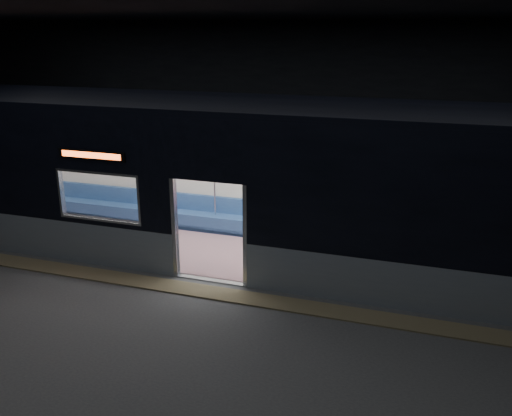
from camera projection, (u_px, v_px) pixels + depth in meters
The scene contains 7 objects.
station_floor at pixel (188, 305), 9.80m from camera, with size 24.00×14.00×0.01m, color #47494C.
station_envelope at pixel (179, 100), 8.65m from camera, with size 24.00×14.00×5.00m.
tactile_strip at pixel (201, 291), 10.29m from camera, with size 22.80×0.50×0.03m, color #8C7F59.
metro_car at pixel (236, 173), 11.51m from camera, with size 18.00×3.04×3.35m.
passenger at pixel (286, 211), 12.51m from camera, with size 0.37×0.63×1.29m.
handbag at pixel (284, 218), 12.35m from camera, with size 0.25×0.21×0.12m, color black.
transit_map at pixel (482, 194), 11.33m from camera, with size 1.00×0.03×0.65m, color white.
Camera 1 is at (3.90, -7.94, 4.73)m, focal length 38.00 mm.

